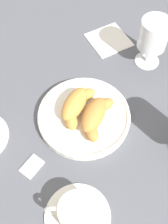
# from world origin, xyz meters

# --- Properties ---
(ground_plane) EXTENTS (2.20, 2.20, 0.00)m
(ground_plane) POSITION_xyz_m (0.00, 0.00, 0.00)
(ground_plane) COLOR #4C4F56
(pastry_plate) EXTENTS (0.23, 0.23, 0.02)m
(pastry_plate) POSITION_xyz_m (0.01, 0.03, 0.01)
(pastry_plate) COLOR silver
(pastry_plate) RESTS_ON ground_plane
(croissant_large) EXTENTS (0.14, 0.08, 0.04)m
(croissant_large) POSITION_xyz_m (0.01, 0.00, 0.04)
(croissant_large) COLOR #CC893D
(croissant_large) RESTS_ON pastry_plate
(croissant_small) EXTENTS (0.13, 0.08, 0.04)m
(croissant_small) POSITION_xyz_m (0.01, 0.06, 0.04)
(croissant_small) COLOR #BC7A38
(croissant_small) RESTS_ON pastry_plate
(coffee_cup_far) EXTENTS (0.14, 0.14, 0.06)m
(coffee_cup_far) POSITION_xyz_m (0.22, 0.14, 0.03)
(coffee_cup_far) COLOR silver
(coffee_cup_far) RESTS_ON ground_plane
(juice_glass_left) EXTENTS (0.08, 0.08, 0.14)m
(juice_glass_left) POSITION_xyz_m (-0.24, 0.07, 0.09)
(juice_glass_left) COLOR white
(juice_glass_left) RESTS_ON ground_plane
(sugar_packet) EXTENTS (0.05, 0.04, 0.01)m
(sugar_packet) POSITION_xyz_m (0.18, -0.00, 0.00)
(sugar_packet) COLOR white
(sugar_packet) RESTS_ON ground_plane
(folded_napkin) EXTENTS (0.15, 0.15, 0.01)m
(folded_napkin) POSITION_xyz_m (-0.25, -0.06, 0.00)
(folded_napkin) COLOR silver
(folded_napkin) RESTS_ON ground_plane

